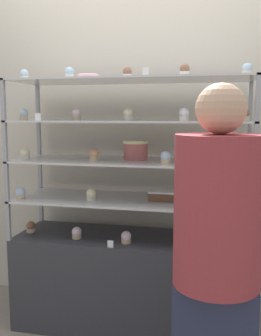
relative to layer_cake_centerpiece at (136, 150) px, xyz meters
The scene contains 38 objects.
ground_plane 1.19m from the layer_cake_centerpiece, 110.98° to the right, with size 20.00×20.00×0.00m, color gray.
back_wall 0.36m from the layer_cake_centerpiece, 93.72° to the left, with size 8.00×0.05×2.60m.
display_base 0.88m from the layer_cake_centerpiece, 110.98° to the right, with size 1.51×0.50×0.62m.
display_riser_lower 0.34m from the layer_cake_centerpiece, 110.98° to the right, with size 1.51×0.50×0.25m.
display_riser_middle 0.10m from the layer_cake_centerpiece, 110.98° to the right, with size 1.51×0.50×0.25m.
display_riser_upper 0.19m from the layer_cake_centerpiece, 110.98° to the right, with size 1.51×0.50×0.25m.
display_riser_top 0.44m from the layer_cake_centerpiece, 110.98° to the right, with size 1.51×0.50×0.25m.
layer_cake_centerpiece is the anchor object (origin of this frame).
sheet_cake_frosted 0.36m from the layer_cake_centerpiece, 13.42° to the right, with size 0.22×0.12×0.06m.
cupcake_0 0.89m from the layer_cake_centerpiece, behind, with size 0.06×0.06×0.08m.
cupcake_1 0.66m from the layer_cake_centerpiece, 155.40° to the right, with size 0.06×0.06×0.08m.
cupcake_2 0.57m from the layer_cake_centerpiece, 97.73° to the right, with size 0.06×0.06×0.08m.
cupcake_3 0.65m from the layer_cake_centerpiece, 22.88° to the right, with size 0.06×0.06×0.08m.
cupcake_4 0.87m from the layer_cake_centerpiece, ahead, with size 0.06×0.06×0.08m.
price_tag_0 0.63m from the layer_cake_centerpiece, 108.36° to the right, with size 0.04×0.00×0.04m.
cupcake_5 0.80m from the layer_cake_centerpiece, 165.00° to the right, with size 0.06×0.06×0.07m.
cupcake_6 0.41m from the layer_cake_centerpiece, 152.15° to the right, with size 0.06×0.06×0.07m.
cupcake_7 0.75m from the layer_cake_centerpiece, 12.75° to the right, with size 0.06×0.06×0.07m.
price_tag_1 0.55m from the layer_cake_centerpiece, 38.24° to the right, with size 0.04×0.00×0.04m.
cupcake_8 0.72m from the layer_cake_centerpiece, 167.31° to the right, with size 0.06×0.06×0.07m.
cupcake_9 0.28m from the layer_cake_centerpiece, 151.72° to the right, with size 0.06×0.06×0.07m.
cupcake_10 0.28m from the layer_cake_centerpiece, 39.08° to the right, with size 0.06×0.06×0.07m.
cupcake_11 0.69m from the layer_cake_centerpiece, 13.55° to the right, with size 0.06×0.06×0.07m.
price_tag_2 0.58m from the layer_cake_centerpiece, 29.79° to the right, with size 0.04×0.00×0.04m.
cupcake_12 0.76m from the layer_cake_centerpiece, 167.62° to the right, with size 0.06×0.06×0.07m.
cupcake_13 0.44m from the layer_cake_centerpiece, 162.37° to the right, with size 0.06×0.06×0.07m.
cupcake_14 0.26m from the layer_cake_centerpiece, 101.05° to the right, with size 0.06×0.06×0.07m.
cupcake_15 0.44m from the layer_cake_centerpiece, 30.39° to the right, with size 0.06×0.06×0.07m.
cupcake_16 0.72m from the layer_cake_centerpiece, 14.95° to the right, with size 0.06×0.06×0.07m.
price_tag_3 0.65m from the layer_cake_centerpiece, 152.10° to the right, with size 0.04×0.00×0.04m.
cupcake_17 0.87m from the layer_cake_centerpiece, behind, with size 0.06×0.06×0.07m.
cupcake_18 0.64m from the layer_cake_centerpiece, 154.98° to the right, with size 0.06×0.06×0.07m.
cupcake_19 0.49m from the layer_cake_centerpiece, 108.54° to the right, with size 0.06×0.06×0.07m.
cupcake_20 0.61m from the layer_cake_centerpiece, 29.13° to the right, with size 0.06×0.06×0.07m.
cupcake_21 0.84m from the layer_cake_centerpiece, 11.44° to the right, with size 0.06×0.06×0.07m.
price_tag_4 0.56m from the layer_cake_centerpiece, 68.17° to the right, with size 0.04×0.00×0.04m.
donut_glazed 0.56m from the layer_cake_centerpiece, behind, with size 0.15×0.15×0.04m.
customer_figure 1.10m from the layer_cake_centerpiece, 59.50° to the right, with size 0.36×0.36×1.54m.
Camera 1 is at (0.54, -2.44, 1.42)m, focal length 42.00 mm.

